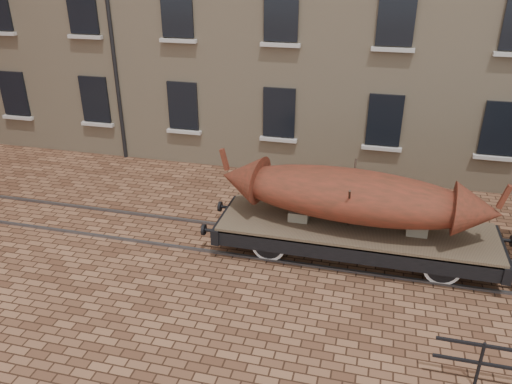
# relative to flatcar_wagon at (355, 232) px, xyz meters

# --- Properties ---
(ground) EXTENTS (90.00, 90.00, 0.00)m
(ground) POSITION_rel_flatcar_wagon_xyz_m (-0.54, -0.00, -0.72)
(ground) COLOR #513120
(rail_track) EXTENTS (30.00, 1.52, 0.06)m
(rail_track) POSITION_rel_flatcar_wagon_xyz_m (-0.54, -0.00, -0.69)
(rail_track) COLOR #59595E
(rail_track) RESTS_ON ground
(flatcar_wagon) EXTENTS (7.70, 2.09, 1.16)m
(flatcar_wagon) POSITION_rel_flatcar_wagon_xyz_m (0.00, 0.00, 0.00)
(flatcar_wagon) COLOR brown
(flatcar_wagon) RESTS_ON ground
(iron_boat) EXTENTS (6.91, 2.41, 1.64)m
(iron_boat) POSITION_rel_flatcar_wagon_xyz_m (-0.19, -0.00, 1.03)
(iron_boat) COLOR maroon
(iron_boat) RESTS_ON flatcar_wagon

